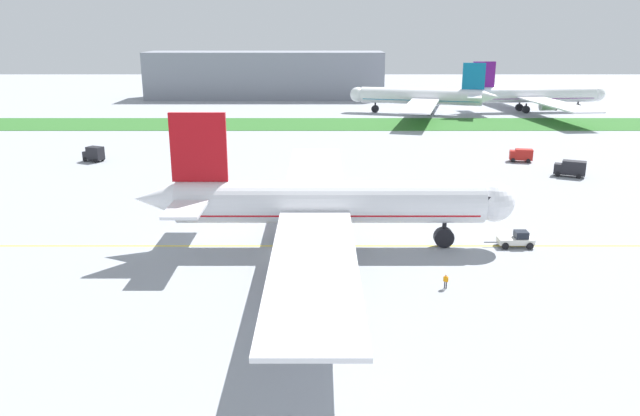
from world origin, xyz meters
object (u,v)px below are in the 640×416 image
at_px(ground_crew_marshaller_front, 310,322).
at_px(parked_airliner_far_centre, 426,97).
at_px(service_truck_catering_van, 573,168).
at_px(parked_airliner_far_right, 534,95).
at_px(ground_crew_wingwalker_starboard, 279,248).
at_px(pushback_tug, 519,240).
at_px(ground_crew_wingwalker_port, 448,280).
at_px(service_truck_baggage_loader, 97,154).
at_px(airliner_foreground, 327,203).
at_px(service_truck_fuel_bowser, 524,155).

height_order(ground_crew_marshaller_front, parked_airliner_far_centre, parked_airliner_far_centre).
distance_m(service_truck_catering_van, parked_airliner_far_right, 94.88).
xyz_separation_m(ground_crew_wingwalker_starboard, parked_airliner_far_right, (75.59, 134.35, 4.67)).
bearing_deg(pushback_tug, parked_airliner_far_centre, 86.49).
height_order(ground_crew_wingwalker_starboard, parked_airliner_far_centre, parked_airliner_far_centre).
relative_size(ground_crew_wingwalker_port, ground_crew_marshaller_front, 1.06).
xyz_separation_m(ground_crew_wingwalker_starboard, service_truck_catering_van, (53.25, 42.23, 0.70)).
bearing_deg(pushback_tug, service_truck_baggage_loader, 144.37).
distance_m(airliner_foreground, parked_airliner_far_centre, 130.24).
bearing_deg(ground_crew_wingwalker_port, service_truck_fuel_bowser, 66.37).
bearing_deg(parked_airliner_far_right, service_truck_baggage_loader, -146.48).
bearing_deg(service_truck_baggage_loader, airliner_foreground, -47.39).
xyz_separation_m(ground_crew_wingwalker_port, ground_crew_marshaller_front, (-14.98, -9.88, -0.06)).
height_order(airliner_foreground, ground_crew_marshaller_front, airliner_foreground).
xyz_separation_m(airliner_foreground, service_truck_fuel_bowser, (42.02, 52.58, -4.45)).
bearing_deg(service_truck_catering_van, service_truck_fuel_bowser, 110.85).
height_order(pushback_tug, parked_airliner_far_right, parked_airliner_far_right).
xyz_separation_m(ground_crew_wingwalker_port, parked_airliner_far_centre, (19.60, 139.45, 4.61)).
distance_m(airliner_foreground, pushback_tug, 25.52).
bearing_deg(ground_crew_marshaller_front, service_truck_fuel_bowser, 59.97).
height_order(pushback_tug, service_truck_catering_van, service_truck_catering_van).
xyz_separation_m(ground_crew_marshaller_front, service_truck_fuel_bowser, (43.85, 75.85, 0.53)).
height_order(ground_crew_wingwalker_starboard, service_truck_baggage_loader, service_truck_baggage_loader).
height_order(parked_airliner_far_centre, parked_airliner_far_right, parked_airliner_far_right).
bearing_deg(service_truck_catering_van, ground_crew_wingwalker_starboard, -141.58).
bearing_deg(ground_crew_wingwalker_port, parked_airliner_far_centre, 82.00).
bearing_deg(service_truck_baggage_loader, service_truck_fuel_bowser, -0.19).
bearing_deg(parked_airliner_far_centre, airliner_foreground, -104.56).
relative_size(airliner_foreground, service_truck_baggage_loader, 15.75).
distance_m(ground_crew_wingwalker_port, ground_crew_marshaller_front, 17.95).
height_order(ground_crew_wingwalker_starboard, parked_airliner_far_right, parked_airliner_far_right).
distance_m(pushback_tug, parked_airliner_far_centre, 126.30).
relative_size(ground_crew_wingwalker_port, service_truck_catering_van, 0.28).
distance_m(ground_crew_marshaller_front, ground_crew_wingwalker_starboard, 20.51).
relative_size(ground_crew_wingwalker_port, parked_airliner_far_right, 0.02).
relative_size(ground_crew_wingwalker_port, parked_airliner_far_centre, 0.02).
xyz_separation_m(ground_crew_wingwalker_port, parked_airliner_far_right, (56.36, 144.55, 4.61)).
bearing_deg(parked_airliner_far_right, ground_crew_wingwalker_port, -111.30).
bearing_deg(parked_airliner_far_centre, service_truck_catering_van, -80.59).
bearing_deg(ground_crew_marshaller_front, airliner_foreground, 85.50).
relative_size(ground_crew_marshaller_front, service_truck_baggage_loader, 0.33).
distance_m(airliner_foreground, service_truck_fuel_bowser, 67.45).
bearing_deg(ground_crew_wingwalker_port, service_truck_catering_van, 57.02).
xyz_separation_m(ground_crew_wingwalker_port, service_truck_fuel_bowser, (28.86, 65.97, 0.47)).
bearing_deg(parked_airliner_far_right, ground_crew_marshaller_front, -114.80).
bearing_deg(parked_airliner_far_right, airliner_foreground, -117.93).
xyz_separation_m(airliner_foreground, pushback_tug, (25.03, 0.07, -4.97)).
distance_m(service_truck_fuel_bowser, service_truck_catering_van, 14.50).
relative_size(service_truck_fuel_bowser, service_truck_catering_van, 0.83).
height_order(pushback_tug, ground_crew_wingwalker_starboard, pushback_tug).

